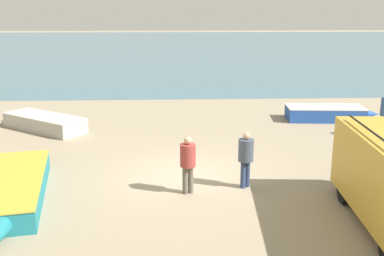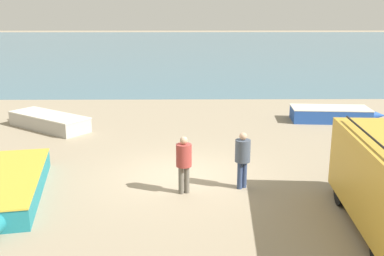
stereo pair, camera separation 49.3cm
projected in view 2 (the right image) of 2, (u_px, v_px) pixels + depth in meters
The scene contains 7 objects.
ground_plane at pixel (183, 176), 13.46m from camera, with size 200.00×200.00×0.00m, color gray.
sea_water at pixel (186, 45), 63.75m from camera, with size 120.00×80.00×0.01m, color #477084.
fishing_rowboat_0 at pixel (11, 187), 11.86m from camera, with size 2.36×5.65×0.58m.
fishing_rowboat_1 at pixel (46, 121), 18.93m from camera, with size 4.28×3.50×0.61m.
fishing_rowboat_2 at pixel (333, 114), 20.11m from camera, with size 4.20×1.75×0.63m.
fisherman_1 at pixel (243, 155), 12.34m from camera, with size 0.42×0.42×1.61m.
fisherman_2 at pixel (184, 160), 11.99m from camera, with size 0.42×0.42×1.60m.
Camera 2 is at (0.12, -12.66, 4.82)m, focal length 42.00 mm.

